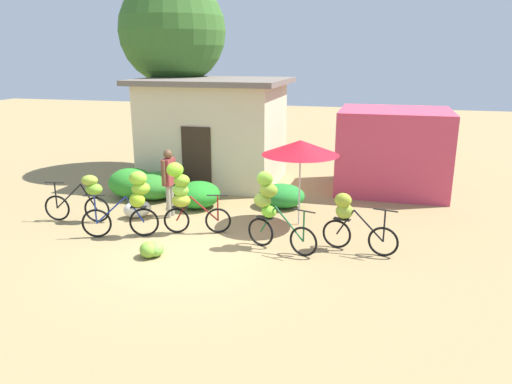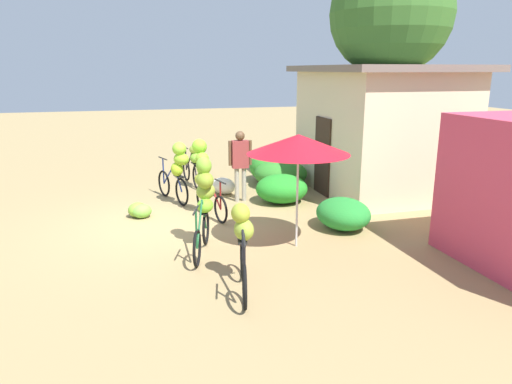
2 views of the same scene
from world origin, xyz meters
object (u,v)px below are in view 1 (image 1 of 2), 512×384
object	(u,v)px
bicycle_by_shop	(270,205)
bicycle_rightmost	(350,218)
market_umbrella	(301,148)
person_vendor	(169,176)
shop_pink	(393,150)
tree_behind_building	(173,32)
produce_sack	(138,209)
bicycle_leftmost	(86,194)
bicycle_center_loaded	(183,193)
banana_pile_on_ground	(152,249)
bicycle_near_pile	(133,198)
building_low	(214,130)

from	to	relation	value
bicycle_by_shop	bicycle_rightmost	world-z (taller)	bicycle_by_shop
market_umbrella	person_vendor	size ratio (longest dim) A/B	1.19
shop_pink	bicycle_rightmost	world-z (taller)	shop_pink
bicycle_by_shop	tree_behind_building	bearing A→B (deg)	127.35
produce_sack	bicycle_leftmost	bearing A→B (deg)	-149.80
tree_behind_building	bicycle_rightmost	xyz separation A→B (m)	(6.58, -6.14, -4.03)
shop_pink	bicycle_center_loaded	xyz separation A→B (m)	(-4.64, -5.14, -0.26)
bicycle_center_loaded	banana_pile_on_ground	size ratio (longest dim) A/B	2.62
bicycle_leftmost	bicycle_near_pile	bearing A→B (deg)	-21.37
tree_behind_building	market_umbrella	bearing A→B (deg)	-42.31
banana_pile_on_ground	produce_sack	xyz separation A→B (m)	(-1.49, 2.20, 0.06)
building_low	bicycle_leftmost	size ratio (longest dim) A/B	2.73
banana_pile_on_ground	produce_sack	bearing A→B (deg)	124.03
tree_behind_building	market_umbrella	xyz separation A→B (m)	(5.26, -4.79, -2.83)
bicycle_by_shop	building_low	bearing A→B (deg)	120.54
shop_pink	bicycle_center_loaded	bearing A→B (deg)	-132.08
tree_behind_building	banana_pile_on_ground	world-z (taller)	tree_behind_building
bicycle_by_shop	shop_pink	bearing A→B (deg)	65.25
building_low	shop_pink	world-z (taller)	building_low
bicycle_by_shop	produce_sack	bearing A→B (deg)	163.40
building_low	produce_sack	size ratio (longest dim) A/B	6.60
building_low	banana_pile_on_ground	size ratio (longest dim) A/B	7.15
bicycle_rightmost	person_vendor	distance (m)	4.75
tree_behind_building	shop_pink	bearing A→B (deg)	-7.30
building_low	person_vendor	xyz separation A→B (m)	(0.14, -3.83, -0.59)
tree_behind_building	bicycle_near_pile	distance (m)	7.81
bicycle_leftmost	bicycle_rightmost	distance (m)	6.44
bicycle_by_shop	market_umbrella	bearing A→B (deg)	77.96
bicycle_leftmost	bicycle_center_loaded	bearing A→B (deg)	-3.45
bicycle_center_loaded	banana_pile_on_ground	world-z (taller)	bicycle_center_loaded
shop_pink	bicycle_by_shop	xyz separation A→B (m)	(-2.53, -5.48, -0.27)
building_low	bicycle_rightmost	xyz separation A→B (m)	(4.74, -4.92, -0.95)
shop_pink	person_vendor	xyz separation A→B (m)	(-5.47, -4.10, -0.15)
building_low	bicycle_center_loaded	bearing A→B (deg)	-78.80
building_low	produce_sack	xyz separation A→B (m)	(-0.66, -4.10, -1.45)
banana_pile_on_ground	shop_pink	bearing A→B (deg)	54.05
building_low	bicycle_leftmost	bearing A→B (deg)	-109.80
tree_behind_building	bicycle_center_loaded	xyz separation A→B (m)	(2.80, -6.09, -3.78)
banana_pile_on_ground	produce_sack	distance (m)	2.66
shop_pink	banana_pile_on_ground	distance (m)	8.19
tree_behind_building	bicycle_near_pile	world-z (taller)	tree_behind_building
bicycle_near_pile	produce_sack	bearing A→B (deg)	115.73
produce_sack	person_vendor	size ratio (longest dim) A/B	0.40
tree_behind_building	banana_pile_on_ground	bearing A→B (deg)	-70.46
shop_pink	banana_pile_on_ground	size ratio (longest dim) A/B	4.96
tree_behind_building	bicycle_rightmost	world-z (taller)	tree_behind_building
shop_pink	bicycle_by_shop	bearing A→B (deg)	-114.75
shop_pink	bicycle_near_pile	distance (m)	7.98
building_low	produce_sack	world-z (taller)	building_low
tree_behind_building	banana_pile_on_ground	distance (m)	9.21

